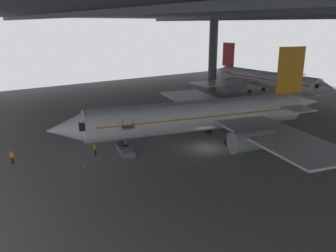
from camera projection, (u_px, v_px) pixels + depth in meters
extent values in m
plane|color=slate|center=(205.00, 147.00, 43.33)|extent=(110.00, 110.00, 0.00)
cylinder|color=#4C4F54|center=(213.00, 55.00, 77.21)|extent=(1.89, 1.89, 16.32)
cube|color=#38383D|center=(287.00, 7.00, 46.03)|extent=(121.00, 99.00, 1.20)
cube|color=#4C4F54|center=(122.00, 12.00, 32.81)|extent=(115.50, 0.50, 0.70)
cylinder|color=white|center=(199.00, 116.00, 44.05)|extent=(10.66, 29.12, 3.89)
cone|color=white|center=(68.00, 129.00, 38.47)|extent=(4.81, 5.44, 3.82)
cube|color=black|center=(90.00, 123.00, 39.17)|extent=(3.86, 3.43, 0.86)
cone|color=white|center=(301.00, 103.00, 49.53)|extent=(4.69, 6.84, 3.31)
cube|color=orange|center=(291.00, 70.00, 47.33)|extent=(1.24, 4.18, 6.37)
cube|color=white|center=(295.00, 108.00, 45.82)|extent=(5.57, 4.27, 0.16)
cube|color=white|center=(269.00, 100.00, 50.70)|extent=(5.57, 4.27, 0.16)
cube|color=white|center=(280.00, 138.00, 36.74)|extent=(17.50, 10.73, 0.24)
cylinder|color=#9EA3A8|center=(252.00, 141.00, 37.96)|extent=(3.54, 5.49, 2.41)
cube|color=white|center=(198.00, 100.00, 54.81)|extent=(17.50, 10.73, 0.24)
cylinder|color=#9EA3A8|center=(191.00, 108.00, 52.53)|extent=(3.54, 5.49, 2.41)
cube|color=orange|center=(199.00, 113.00, 43.97)|extent=(10.23, 27.08, 0.16)
cylinder|color=#9EA3A8|center=(125.00, 142.00, 41.36)|extent=(0.20, 0.20, 1.15)
cylinder|color=black|center=(126.00, 148.00, 41.59)|extent=(0.50, 0.95, 0.90)
cylinder|color=#9EA3A8|center=(228.00, 136.00, 43.40)|extent=(0.20, 0.20, 1.15)
cylinder|color=black|center=(227.00, 142.00, 43.62)|extent=(0.50, 0.95, 0.90)
cylinder|color=#9EA3A8|center=(209.00, 125.00, 47.96)|extent=(0.20, 0.20, 1.15)
cylinder|color=black|center=(209.00, 131.00, 48.18)|extent=(0.50, 0.95, 0.90)
cube|color=slate|center=(125.00, 150.00, 41.05)|extent=(4.15, 2.38, 0.70)
cube|color=slate|center=(125.00, 135.00, 40.51)|extent=(3.84, 2.12, 3.13)
cube|color=slate|center=(128.00, 127.00, 38.49)|extent=(1.38, 1.52, 0.12)
cylinder|color=black|center=(133.00, 122.00, 38.56)|extent=(0.06, 0.06, 1.00)
cylinder|color=black|center=(123.00, 123.00, 38.14)|extent=(0.06, 0.06, 1.00)
cylinder|color=black|center=(135.00, 156.00, 39.91)|extent=(0.32, 0.19, 0.30)
cylinder|color=black|center=(123.00, 157.00, 39.43)|extent=(0.32, 0.19, 0.30)
cylinder|color=black|center=(128.00, 147.00, 42.77)|extent=(0.32, 0.19, 0.30)
cylinder|color=black|center=(117.00, 148.00, 42.29)|extent=(0.32, 0.19, 0.30)
cylinder|color=#232838|center=(12.00, 161.00, 37.79)|extent=(0.14, 0.14, 0.80)
cylinder|color=#232838|center=(13.00, 161.00, 37.75)|extent=(0.14, 0.14, 0.80)
cube|color=orange|center=(12.00, 155.00, 37.58)|extent=(0.42, 0.40, 0.56)
cylinder|color=orange|center=(10.00, 155.00, 37.63)|extent=(0.09, 0.09, 0.54)
cylinder|color=orange|center=(14.00, 155.00, 37.52)|extent=(0.09, 0.09, 0.54)
sphere|color=tan|center=(11.00, 152.00, 37.47)|extent=(0.22, 0.22, 0.22)
cylinder|color=#232838|center=(95.00, 153.00, 40.02)|extent=(0.14, 0.14, 0.84)
cylinder|color=#232838|center=(96.00, 152.00, 40.19)|extent=(0.14, 0.14, 0.84)
cube|color=yellow|center=(95.00, 147.00, 39.90)|extent=(0.40, 0.42, 0.60)
cylinder|color=yellow|center=(94.00, 147.00, 39.68)|extent=(0.09, 0.09, 0.57)
cylinder|color=yellow|center=(96.00, 146.00, 40.11)|extent=(0.09, 0.09, 0.57)
sphere|color=brown|center=(95.00, 143.00, 39.78)|extent=(0.23, 0.23, 0.23)
cylinder|color=white|center=(266.00, 79.00, 74.98)|extent=(25.19, 3.39, 3.38)
cone|color=white|center=(327.00, 89.00, 63.85)|extent=(4.06, 3.31, 3.31)
cube|color=black|center=(317.00, 85.00, 65.42)|extent=(2.37, 2.87, 0.74)
cone|color=white|center=(222.00, 71.00, 86.02)|extent=(5.41, 2.87, 2.87)
cube|color=red|center=(228.00, 54.00, 83.16)|extent=(3.69, 0.24, 5.53)
cube|color=white|center=(237.00, 71.00, 84.85)|extent=(2.77, 4.30, 0.16)
cube|color=white|center=(223.00, 72.00, 82.27)|extent=(2.77, 4.30, 0.16)
cube|color=white|center=(277.00, 75.00, 83.07)|extent=(6.15, 14.13, 0.24)
cylinder|color=#9EA3A8|center=(278.00, 79.00, 80.87)|extent=(4.39, 2.10, 2.10)
cube|color=white|center=(224.00, 82.00, 73.52)|extent=(6.15, 14.13, 0.24)
cylinder|color=#9EA3A8|center=(235.00, 85.00, 73.16)|extent=(4.39, 2.10, 2.10)
cube|color=red|center=(266.00, 78.00, 74.91)|extent=(23.35, 3.45, 0.16)
cylinder|color=#9EA3A8|center=(299.00, 95.00, 68.90)|extent=(0.20, 0.20, 1.15)
cylinder|color=black|center=(299.00, 99.00, 69.13)|extent=(0.90, 0.30, 0.90)
cylinder|color=#9EA3A8|center=(264.00, 86.00, 78.75)|extent=(0.20, 0.20, 1.15)
cylinder|color=black|center=(263.00, 89.00, 78.97)|extent=(0.90, 0.30, 0.90)
cylinder|color=#9EA3A8|center=(250.00, 88.00, 76.25)|extent=(0.20, 0.20, 1.15)
cylinder|color=black|center=(250.00, 91.00, 76.48)|extent=(0.90, 0.30, 0.90)
cube|color=black|center=(84.00, 168.00, 36.94)|extent=(0.36, 0.36, 0.04)
cone|color=orange|center=(84.00, 165.00, 36.86)|extent=(0.30, 0.30, 0.56)
cube|color=yellow|center=(286.00, 144.00, 42.66)|extent=(1.26, 2.23, 0.70)
cylinder|color=black|center=(285.00, 149.00, 41.89)|extent=(0.19, 0.45, 0.44)
cylinder|color=black|center=(278.00, 146.00, 42.77)|extent=(0.19, 0.45, 0.44)
cylinder|color=black|center=(294.00, 146.00, 42.73)|extent=(0.19, 0.45, 0.44)
cylinder|color=black|center=(287.00, 144.00, 43.61)|extent=(0.19, 0.45, 0.44)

